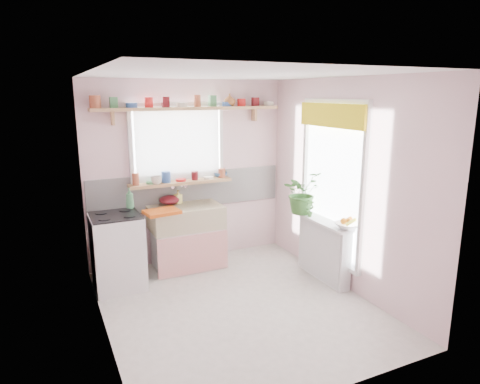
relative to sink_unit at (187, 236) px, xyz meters
name	(u,v)px	position (x,y,z in m)	size (l,w,h in m)	color
room	(255,168)	(0.81, -0.43, 0.94)	(3.20, 3.20, 3.20)	silver
sink_unit	(187,236)	(0.00, 0.00, 0.00)	(0.95, 0.65, 1.11)	white
cooker	(118,251)	(-0.95, -0.24, 0.03)	(0.58, 0.58, 0.93)	white
radiator_ledge	(324,249)	(1.45, -1.09, -0.03)	(0.22, 0.95, 0.78)	white
windowsill	(181,183)	(0.00, 0.19, 0.71)	(1.40, 0.22, 0.04)	tan
pine_shelf	(190,108)	(0.15, 0.18, 1.69)	(2.52, 0.24, 0.04)	tan
shelf_crockery	(186,103)	(0.11, 0.18, 1.76)	(2.47, 0.11, 0.12)	#A55133
sill_crockery	(179,177)	(-0.02, 0.19, 0.78)	(1.35, 0.11, 0.12)	#A55133
dish_tray	(162,212)	(-0.38, -0.19, 0.44)	(0.42, 0.31, 0.04)	#D55612
colander	(169,200)	(-0.16, 0.21, 0.48)	(0.27, 0.27, 0.12)	#510D15
jade_plant	(302,192)	(1.36, -0.69, 0.62)	(0.51, 0.44, 0.56)	#366A2A
fruit_bowl	(348,226)	(1.48, -1.49, 0.38)	(0.29, 0.29, 0.07)	white
herb_pot	(310,208)	(1.36, -0.89, 0.46)	(0.12, 0.08, 0.23)	#336026
soap_bottle_sink	(178,197)	(-0.04, 0.21, 0.51)	(0.08, 0.09, 0.19)	#F5E76D
sill_cup	(157,180)	(-0.34, 0.13, 0.78)	(0.14, 0.14, 0.11)	beige
sill_bowl	(220,174)	(0.60, 0.25, 0.76)	(0.20, 0.20, 0.06)	#2F619B
shelf_vase	(230,100)	(0.72, 0.17, 1.79)	(0.16, 0.16, 0.17)	#A16331
cooker_bottle	(130,198)	(-0.73, -0.02, 0.61)	(0.10, 0.10, 0.26)	#478E5D
fruit	(348,221)	(1.49, -1.49, 0.44)	(0.20, 0.14, 0.10)	orange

